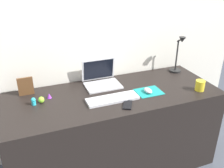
# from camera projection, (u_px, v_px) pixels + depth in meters

# --- Properties ---
(ground_plane) EXTENTS (6.00, 6.00, 0.00)m
(ground_plane) POSITION_uv_depth(u_px,v_px,m) (113.00, 163.00, 2.36)
(ground_plane) COLOR #474C56
(back_wall) EXTENTS (2.95, 0.05, 1.46)m
(back_wall) POSITION_uv_depth(u_px,v_px,m) (99.00, 77.00, 2.36)
(back_wall) COLOR silver
(back_wall) RESTS_ON ground_plane
(desk) EXTENTS (1.75, 0.68, 0.74)m
(desk) POSITION_uv_depth(u_px,v_px,m) (114.00, 131.00, 2.20)
(desk) COLOR black
(desk) RESTS_ON ground_plane
(laptop) EXTENTS (0.30, 0.24, 0.21)m
(laptop) POSITION_uv_depth(u_px,v_px,m) (101.00, 78.00, 2.19)
(laptop) COLOR silver
(laptop) RESTS_ON desk
(keyboard) EXTENTS (0.41, 0.13, 0.02)m
(keyboard) POSITION_uv_depth(u_px,v_px,m) (113.00, 99.00, 1.94)
(keyboard) COLOR silver
(keyboard) RESTS_ON desk
(mousepad) EXTENTS (0.21, 0.17, 0.00)m
(mousepad) POSITION_uv_depth(u_px,v_px,m) (149.00, 92.00, 2.07)
(mousepad) COLOR teal
(mousepad) RESTS_ON desk
(mouse) EXTENTS (0.06, 0.10, 0.03)m
(mouse) POSITION_uv_depth(u_px,v_px,m) (148.00, 91.00, 2.05)
(mouse) COLOR silver
(mouse) RESTS_ON mousepad
(cell_phone) EXTENTS (0.12, 0.14, 0.01)m
(cell_phone) POSITION_uv_depth(u_px,v_px,m) (128.00, 105.00, 1.87)
(cell_phone) COLOR black
(cell_phone) RESTS_ON desk
(desk_lamp) EXTENTS (0.11, 0.14, 0.36)m
(desk_lamp) POSITION_uv_depth(u_px,v_px,m) (178.00, 56.00, 2.37)
(desk_lamp) COLOR black
(desk_lamp) RESTS_ON desk
(picture_frame) EXTENTS (0.12, 0.02, 0.15)m
(picture_frame) POSITION_uv_depth(u_px,v_px,m) (26.00, 86.00, 1.99)
(picture_frame) COLOR brown
(picture_frame) RESTS_ON desk
(coffee_mug) EXTENTS (0.08, 0.08, 0.09)m
(coffee_mug) POSITION_uv_depth(u_px,v_px,m) (200.00, 85.00, 2.08)
(coffee_mug) COLOR yellow
(coffee_mug) RESTS_ON desk
(toy_figurine_cyan) EXTENTS (0.03, 0.03, 0.06)m
(toy_figurine_cyan) POSITION_uv_depth(u_px,v_px,m) (33.00, 101.00, 1.87)
(toy_figurine_cyan) COLOR #28B7CC
(toy_figurine_cyan) RESTS_ON desk
(toy_figurine_lime) EXTENTS (0.05, 0.05, 0.05)m
(toy_figurine_lime) POSITION_uv_depth(u_px,v_px,m) (41.00, 100.00, 1.90)
(toy_figurine_lime) COLOR #8CDB33
(toy_figurine_lime) RESTS_ON desk
(toy_figurine_purple) EXTENTS (0.04, 0.04, 0.04)m
(toy_figurine_purple) POSITION_uv_depth(u_px,v_px,m) (49.00, 96.00, 1.97)
(toy_figurine_purple) COLOR purple
(toy_figurine_purple) RESTS_ON desk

